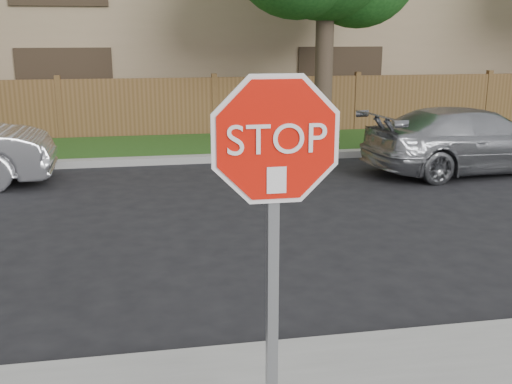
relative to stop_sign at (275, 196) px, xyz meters
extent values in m
plane|color=black|center=(1.14, 1.48, -1.83)|extent=(90.00, 90.00, 0.00)
cube|color=gray|center=(1.14, 9.63, -1.75)|extent=(70.00, 0.30, 0.15)
cube|color=#1E4714|center=(1.14, 11.28, -1.77)|extent=(70.00, 3.00, 0.12)
cube|color=brown|center=(1.14, 12.88, -1.03)|extent=(70.00, 0.12, 1.60)
cube|color=#9E8562|center=(1.14, 18.48, 1.17)|extent=(34.00, 8.00, 6.00)
cylinder|color=#382B21|center=(3.64, 11.18, 0.13)|extent=(0.44, 0.44, 3.92)
cube|color=gray|center=(0.00, 0.05, -0.58)|extent=(0.06, 0.06, 2.30)
cylinder|color=white|center=(0.00, -0.02, 0.32)|extent=(1.01, 0.02, 1.01)
cylinder|color=red|center=(0.00, -0.03, 0.32)|extent=(0.93, 0.02, 0.93)
cube|color=white|center=(0.00, -0.05, 0.10)|extent=(0.11, 0.00, 0.15)
imported|color=#9A9CA1|center=(5.73, 7.74, -1.18)|extent=(4.65, 2.33, 1.30)
camera|label=1|loc=(-0.69, -3.17, 0.88)|focal=42.00mm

